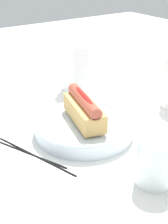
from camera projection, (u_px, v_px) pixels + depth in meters
The scene contains 7 objects.
ground_plane at pixel (86, 138), 0.74m from camera, with size 2.40×2.40×0.00m, color white.
serving_bowl at pixel (84, 127), 0.75m from camera, with size 0.23×0.23×0.04m.
hotdog_front at pixel (84, 109), 0.73m from camera, with size 0.16×0.09×0.06m.
water_glass at pixel (155, 164), 0.59m from camera, with size 0.07×0.07×0.09m.
napkin_box at pixel (75, 70), 0.93m from camera, with size 0.11×0.04×0.15m, color white.
chopstick_near at pixel (36, 156), 0.67m from camera, with size 0.01×0.01×0.22m, color black.
chopstick_far at pixel (24, 151), 0.69m from camera, with size 0.01×0.01×0.22m, color black.
Camera 1 is at (0.52, -0.37, 0.38)m, focal length 53.32 mm.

